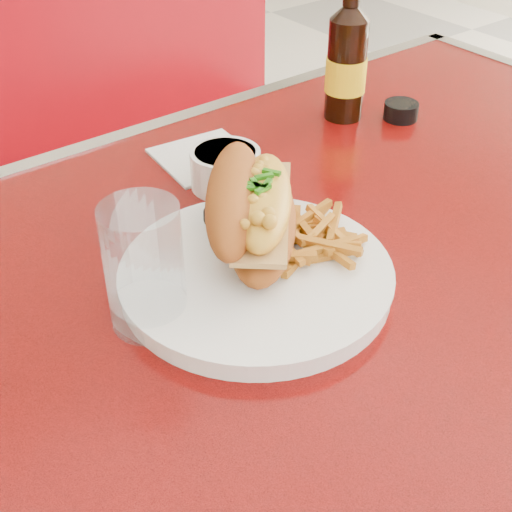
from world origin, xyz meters
TOP-DOWN VIEW (x-y plane):
  - diner_table at (0.00, 0.00)m, footprint 1.23×0.83m
  - booth_bench_far at (0.00, 0.81)m, footprint 1.20×0.51m
  - dinner_plate at (-0.19, -0.02)m, footprint 0.32×0.32m
  - mac_hoagie at (-0.16, 0.03)m, footprint 0.24×0.25m
  - fries_pile at (-0.11, -0.03)m, footprint 0.12×0.12m
  - fork at (-0.12, -0.02)m, footprint 0.06×0.14m
  - gravy_ramekin at (-0.09, 0.18)m, footprint 0.11×0.11m
  - sauce_cup_left at (-0.15, 0.08)m, footprint 0.08×0.08m
  - sauce_cup_right at (0.26, 0.18)m, footprint 0.06×0.06m
  - beer_bottle at (0.19, 0.24)m, footprint 0.08×0.08m
  - water_tumbler at (-0.31, 0.00)m, footprint 0.09×0.09m
  - paper_napkin at (-0.07, 0.26)m, footprint 0.14×0.14m

SIDE VIEW (x-z plane):
  - booth_bench_far at x=0.00m, z-range -0.16..0.74m
  - diner_table at x=0.00m, z-range 0.22..0.99m
  - paper_napkin at x=-0.07m, z-range 0.77..0.77m
  - dinner_plate at x=-0.19m, z-range 0.77..0.79m
  - sauce_cup_right at x=0.26m, z-range 0.77..0.80m
  - sauce_cup_left at x=-0.15m, z-range 0.77..0.80m
  - fork at x=-0.12m, z-range 0.79..0.79m
  - gravy_ramekin at x=-0.09m, z-range 0.77..0.82m
  - fries_pile at x=-0.11m, z-range 0.79..0.82m
  - mac_hoagie at x=-0.16m, z-range 0.78..0.89m
  - water_tumbler at x=-0.31m, z-range 0.77..0.91m
  - beer_bottle at x=0.19m, z-range 0.74..0.99m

